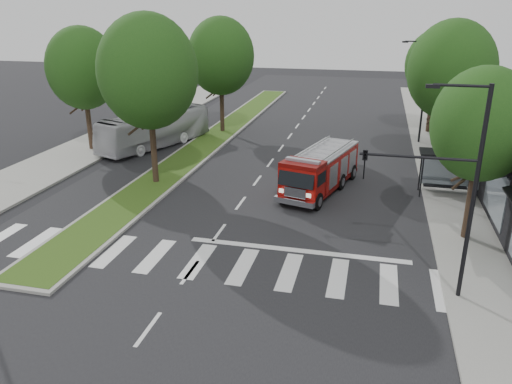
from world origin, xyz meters
TOP-DOWN VIEW (x-y plane):
  - ground at (0.00, 0.00)m, footprint 140.00×140.00m
  - sidewalk_right at (12.50, 10.00)m, footprint 5.00×80.00m
  - sidewalk_left at (-14.50, 10.00)m, footprint 5.00×80.00m
  - median at (-6.00, 18.00)m, footprint 3.00×50.00m
  - bus_shelter at (11.20, 8.15)m, footprint 3.20×1.60m
  - tree_right_near at (11.50, 2.00)m, footprint 4.40×4.40m
  - tree_right_mid at (11.50, 14.00)m, footprint 5.60×5.60m
  - tree_right_far at (11.50, 24.00)m, footprint 5.00×5.00m
  - tree_median_near at (-6.00, 6.00)m, footprint 5.80×5.80m
  - tree_median_far at (-6.00, 20.00)m, footprint 5.60×5.60m
  - tree_left_mid at (-14.00, 12.00)m, footprint 5.20×5.20m
  - streetlight_right_near at (9.61, -3.50)m, footprint 4.08×0.22m
  - streetlight_right_far at (10.35, 20.00)m, footprint 2.11×0.20m
  - fire_engine at (4.05, 7.15)m, footprint 4.16×7.96m
  - city_bus at (-9.69, 14.26)m, footprint 5.91×10.45m

SIDE VIEW (x-z plane):
  - ground at x=0.00m, z-range 0.00..0.00m
  - sidewalk_right at x=12.50m, z-range 0.00..0.15m
  - sidewalk_left at x=-14.50m, z-range 0.00..0.15m
  - median at x=-6.00m, z-range 0.00..0.16m
  - fire_engine at x=4.05m, z-range -0.05..2.59m
  - city_bus at x=-9.69m, z-range 0.00..2.86m
  - bus_shelter at x=11.20m, z-range 0.73..3.34m
  - streetlight_right_far at x=10.35m, z-range 0.48..8.48m
  - streetlight_right_near at x=9.61m, z-range 0.67..8.67m
  - tree_right_near at x=11.50m, z-range 1.48..9.53m
  - tree_right_far at x=11.50m, z-range 1.47..10.20m
  - tree_left_mid at x=-14.00m, z-range 1.58..10.74m
  - tree_right_mid at x=11.50m, z-range 1.63..11.35m
  - tree_median_far at x=-6.00m, z-range 1.63..11.35m
  - tree_median_near at x=-6.00m, z-range 1.73..11.89m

